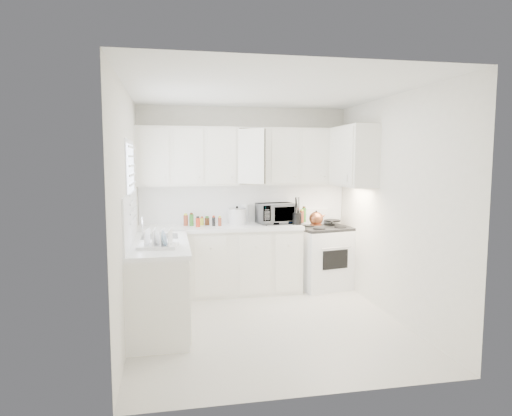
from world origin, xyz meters
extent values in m
plane|color=silver|center=(0.00, 0.00, 0.00)|extent=(3.20, 3.20, 0.00)
plane|color=white|center=(0.00, 0.00, 2.60)|extent=(3.20, 3.20, 0.00)
plane|color=white|center=(0.00, 1.60, 1.30)|extent=(3.00, 0.00, 3.00)
plane|color=white|center=(0.00, -1.60, 1.30)|extent=(3.00, 0.00, 3.00)
plane|color=white|center=(-1.50, 0.00, 1.30)|extent=(0.00, 3.20, 3.20)
plane|color=white|center=(1.50, 0.00, 1.30)|extent=(0.00, 3.20, 3.20)
cube|color=white|center=(-0.39, 1.29, 0.93)|extent=(2.24, 0.64, 0.05)
cube|color=white|center=(-1.19, 0.20, 0.93)|extent=(0.64, 1.62, 0.05)
cube|color=white|center=(0.00, 1.59, 1.23)|extent=(2.98, 0.02, 0.55)
cube|color=white|center=(-1.49, 0.20, 1.23)|extent=(0.02, 1.60, 0.55)
imported|color=gray|center=(0.42, 1.36, 1.13)|extent=(0.56, 0.37, 0.35)
cylinder|color=white|center=(0.00, 1.51, 1.08)|extent=(0.12, 0.12, 0.27)
cylinder|color=#994329|center=(-0.85, 1.42, 1.02)|extent=(0.06, 0.06, 0.13)
cylinder|color=#357E2A|center=(-0.78, 1.33, 1.02)|extent=(0.06, 0.06, 0.13)
cylinder|color=red|center=(-0.70, 1.42, 1.02)|extent=(0.06, 0.06, 0.13)
cylinder|color=#E4F038|center=(-0.62, 1.33, 1.02)|extent=(0.06, 0.06, 0.13)
cylinder|color=#4D2B16|center=(-0.55, 1.42, 1.02)|extent=(0.06, 0.06, 0.13)
cylinder|color=black|center=(-0.47, 1.33, 1.02)|extent=(0.06, 0.06, 0.13)
cylinder|color=#994329|center=(-0.40, 1.42, 1.02)|extent=(0.06, 0.06, 0.13)
cylinder|color=red|center=(0.58, 1.46, 1.05)|extent=(0.06, 0.06, 0.19)
cylinder|color=#E4F038|center=(0.64, 1.40, 1.05)|extent=(0.06, 0.06, 0.19)
cylinder|color=#4D2B16|center=(0.69, 1.46, 1.05)|extent=(0.06, 0.06, 0.19)
cylinder|color=black|center=(0.74, 1.40, 1.05)|extent=(0.06, 0.06, 0.19)
cylinder|color=#994329|center=(0.80, 1.46, 1.05)|extent=(0.06, 0.06, 0.19)
cylinder|color=#357E2A|center=(0.85, 1.40, 1.05)|extent=(0.06, 0.06, 0.19)
camera|label=1|loc=(-1.07, -4.81, 1.85)|focal=31.51mm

